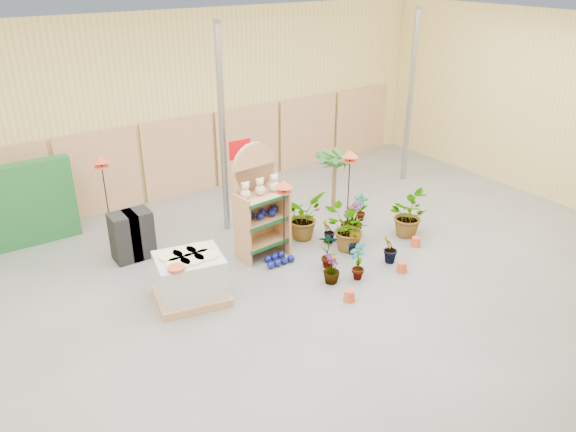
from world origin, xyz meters
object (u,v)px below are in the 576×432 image
Objects in this scene: pallet_stack at (190,278)px; bird_table_front at (284,187)px; display_shelf at (258,205)px; potted_plant_2 at (348,229)px.

bird_table_front is (2.06, 0.09, 1.24)m from pallet_stack.
display_shelf reaches higher than bird_table_front.
potted_plant_2 is (3.50, -0.12, 0.05)m from pallet_stack.
potted_plant_2 is at bearing 9.18° from pallet_stack.
display_shelf is 2.19m from pallet_stack.
bird_table_front reaches higher than pallet_stack.
bird_table_front is at bearing 171.51° from potted_plant_2.
display_shelf is at bearing 34.80° from pallet_stack.
display_shelf is at bearing 100.27° from bird_table_front.
potted_plant_2 reaches higher than pallet_stack.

